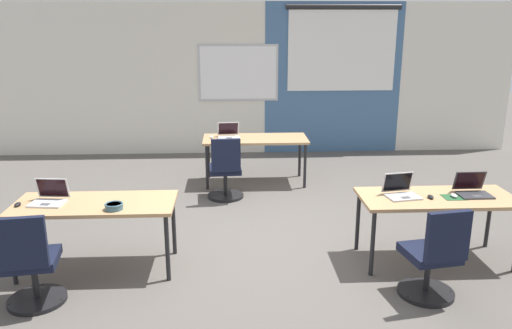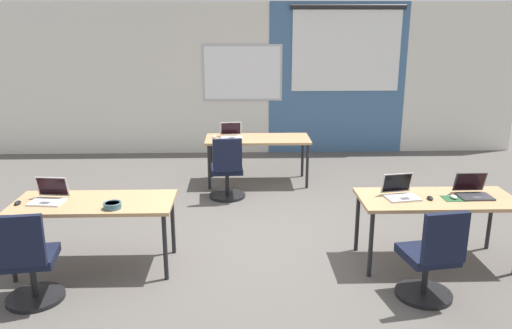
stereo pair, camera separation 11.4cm
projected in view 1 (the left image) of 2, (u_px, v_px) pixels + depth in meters
ground_plane at (265, 240)px, 5.97m from camera, size 24.00×24.00×0.00m
back_wall_assembly at (252, 78)px, 9.62m from camera, size 10.00×0.27×2.80m
desk_near_left at (95, 208)px, 5.13m from camera, size 1.60×0.70×0.72m
desk_near_right at (437, 202)px, 5.30m from camera, size 1.60×0.70×0.72m
desk_far_center at (255, 142)px, 7.90m from camera, size 1.60×0.70×0.72m
laptop_near_left_end at (49, 198)px, 5.09m from camera, size 0.36×0.33×0.23m
mouse_near_left_end at (18, 204)px, 5.01m from camera, size 0.06×0.10×0.03m
chair_near_left_end at (31, 268)px, 4.50m from camera, size 0.52×0.56×0.92m
laptop_near_right_end at (473, 190)px, 5.33m from camera, size 0.33×0.31×0.23m
mousepad_near_right_end at (454, 197)px, 5.25m from camera, size 0.22×0.19×0.00m
mouse_near_right_end at (454, 196)px, 5.25m from camera, size 0.06×0.10×0.03m
laptop_near_right_inner at (401, 192)px, 5.28m from camera, size 0.37×0.34×0.23m
mouse_near_right_inner at (431, 197)px, 5.22m from camera, size 0.06×0.10×0.03m
chair_near_right_inner at (433, 261)px, 4.63m from camera, size 0.52×0.57×0.92m
laptop_far_left at (229, 134)px, 7.90m from camera, size 0.35×0.33×0.23m
mouse_far_left at (212, 137)px, 7.88m from camera, size 0.07×0.10×0.03m
chair_far_left at (226, 174)px, 7.25m from camera, size 0.52×0.55×0.92m
snack_bowl at (114, 206)px, 4.91m from camera, size 0.18×0.18×0.06m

